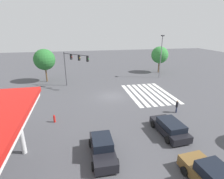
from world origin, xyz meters
TOP-DOWN VIEW (x-y plane):
  - ground_plane at (0.00, 0.00)m, footprint 113.44×113.44m
  - crosswalk_markings at (0.00, -5.80)m, footprint 9.45×6.30m
  - traffic_signal_mast at (5.40, 5.40)m, footprint 3.93×3.93m
  - car_1 at (-12.33, 3.32)m, footprint 4.37×1.98m
  - car_2 at (-10.60, -3.39)m, footprint 4.49×2.34m
  - pedestrian at (-6.70, -6.47)m, footprint 0.41×0.41m
  - street_light_pole_a at (8.39, -11.59)m, footprint 0.80×0.36m
  - tree_corner_a at (12.54, -13.43)m, footprint 3.69×3.69m
  - tree_corner_b at (10.07, 10.52)m, footprint 3.83×3.83m
  - fire_hydrant at (-6.14, 7.56)m, footprint 0.22×0.22m

SIDE VIEW (x-z plane):
  - ground_plane at x=0.00m, z-range 0.00..0.00m
  - crosswalk_markings at x=0.00m, z-range 0.00..0.01m
  - fire_hydrant at x=-6.14m, z-range 0.00..0.86m
  - car_2 at x=-10.60m, z-range -0.02..1.35m
  - car_1 at x=-12.33m, z-range -0.07..1.49m
  - pedestrian at x=-6.70m, z-range 0.08..1.62m
  - tree_corner_a at x=12.54m, z-range 1.05..6.85m
  - tree_corner_b at x=10.07m, z-range 1.11..7.17m
  - traffic_signal_mast at x=5.40m, z-range 1.41..7.27m
  - street_light_pole_a at x=8.39m, z-range 0.80..9.13m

